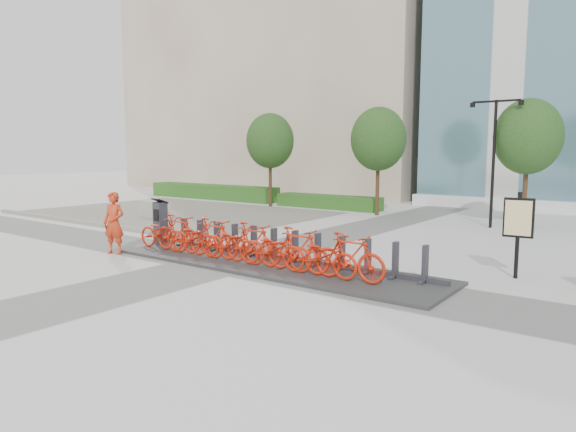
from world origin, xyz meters
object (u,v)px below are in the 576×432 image
Objects in this scene: bike_0 at (162,233)px; map_sign at (518,221)px; kiosk at (160,222)px; jersey_barrier at (155,210)px; worker_red at (114,223)px.

map_sign reaches higher than bike_0.
jersey_barrier is at bearing 147.97° from kiosk.
map_sign is at bearing 1.16° from worker_red.
bike_0 reaches higher than jersey_barrier.
kiosk is 1.69m from worker_red.
worker_red is 0.89× the size of map_sign.
jersey_barrier is at bearing 113.40° from worker_red.
map_sign is (10.22, 2.23, 0.59)m from kiosk.
worker_red is at bearing -164.61° from map_sign.
kiosk reaches higher than bike_0.
worker_red is at bearing -86.00° from kiosk.
map_sign is (10.26, 3.91, 0.45)m from worker_red.
bike_0 is 1.03× the size of worker_red.
worker_red is at bearing -37.86° from jersey_barrier.
bike_0 is 0.96× the size of jersey_barrier.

